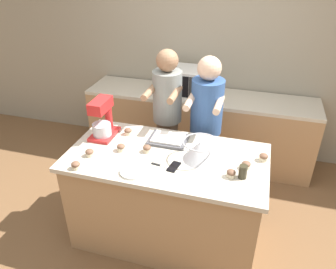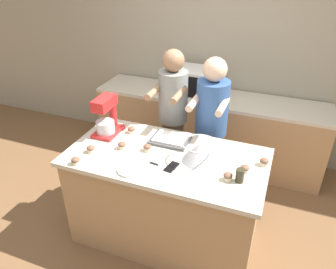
# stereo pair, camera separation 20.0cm
# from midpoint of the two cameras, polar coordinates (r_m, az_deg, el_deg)

# --- Properties ---
(ground_plane) EXTENTS (16.00, 16.00, 0.00)m
(ground_plane) POSITION_cam_midpoint_polar(r_m,az_deg,el_deg) (3.37, 1.50, -16.92)
(ground_plane) COLOR brown
(back_wall) EXTENTS (10.00, 0.06, 2.70)m
(back_wall) POSITION_cam_midpoint_polar(r_m,az_deg,el_deg) (4.19, 10.37, 14.18)
(back_wall) COLOR gray
(back_wall) RESTS_ON ground_plane
(island_counter) EXTENTS (1.69, 0.88, 0.92)m
(island_counter) POSITION_cam_midpoint_polar(r_m,az_deg,el_deg) (3.04, 1.62, -10.93)
(island_counter) COLOR #A87F56
(island_counter) RESTS_ON ground_plane
(back_counter) EXTENTS (2.80, 0.60, 0.89)m
(back_counter) POSITION_cam_midpoint_polar(r_m,az_deg,el_deg) (4.21, 8.26, 1.07)
(back_counter) COLOR #A87F56
(back_counter) RESTS_ON ground_plane
(person_left) EXTENTS (0.31, 0.49, 1.63)m
(person_left) POSITION_cam_midpoint_polar(r_m,az_deg,el_deg) (3.40, 2.51, 2.27)
(person_left) COLOR brown
(person_left) RESTS_ON ground_plane
(person_right) EXTENTS (0.33, 0.50, 1.60)m
(person_right) POSITION_cam_midpoint_polar(r_m,az_deg,el_deg) (3.33, 9.11, 0.69)
(person_right) COLOR brown
(person_right) RESTS_ON ground_plane
(stand_mixer) EXTENTS (0.20, 0.30, 0.37)m
(stand_mixer) POSITION_cam_midpoint_polar(r_m,az_deg,el_deg) (3.04, -8.81, 2.85)
(stand_mixer) COLOR red
(stand_mixer) RESTS_ON island_counter
(mixing_bowl) EXTENTS (0.30, 0.30, 0.17)m
(mixing_bowl) POSITION_cam_midpoint_polar(r_m,az_deg,el_deg) (2.68, 7.66, -2.97)
(mixing_bowl) COLOR #BCBCC1
(mixing_bowl) RESTS_ON island_counter
(baking_tray) EXTENTS (0.34, 0.26, 0.04)m
(baking_tray) POSITION_cam_midpoint_polar(r_m,az_deg,el_deg) (2.95, 2.30, -0.88)
(baking_tray) COLOR #4C4C51
(baking_tray) RESTS_ON island_counter
(microwave_oven) EXTENTS (0.53, 0.40, 0.32)m
(microwave_oven) POSITION_cam_midpoint_polar(r_m,az_deg,el_deg) (4.00, 5.52, 9.24)
(microwave_oven) COLOR silver
(microwave_oven) RESTS_ON back_counter
(cell_phone) EXTENTS (0.09, 0.15, 0.01)m
(cell_phone) POSITION_cam_midpoint_polar(r_m,az_deg,el_deg) (2.62, 2.84, -5.69)
(cell_phone) COLOR black
(cell_phone) RESTS_ON island_counter
(drinking_glass) EXTENTS (0.06, 0.06, 0.11)m
(drinking_glass) POSITION_cam_midpoint_polar(r_m,az_deg,el_deg) (2.53, 14.67, -6.98)
(drinking_glass) COLOR #332D1E
(drinking_glass) RESTS_ON island_counter
(small_plate) EXTENTS (0.20, 0.20, 0.02)m
(small_plate) POSITION_cam_midpoint_polar(r_m,az_deg,el_deg) (2.59, -4.35, -6.17)
(small_plate) COLOR white
(small_plate) RESTS_ON island_counter
(knife) EXTENTS (0.22, 0.05, 0.01)m
(knife) POSITION_cam_midpoint_polar(r_m,az_deg,el_deg) (2.63, 0.78, -5.50)
(knife) COLOR #BCBCC1
(knife) RESTS_ON island_counter
(cupcake_0) EXTENTS (0.07, 0.07, 0.06)m
(cupcake_0) POSITION_cam_midpoint_polar(r_m,az_deg,el_deg) (3.09, -4.56, 0.78)
(cupcake_0) COLOR beige
(cupcake_0) RESTS_ON island_counter
(cupcake_1) EXTENTS (0.07, 0.07, 0.06)m
(cupcake_1) POSITION_cam_midpoint_polar(r_m,az_deg,el_deg) (2.72, -13.79, -4.51)
(cupcake_1) COLOR beige
(cupcake_1) RESTS_ON island_counter
(cupcake_2) EXTENTS (0.07, 0.07, 0.06)m
(cupcake_2) POSITION_cam_midpoint_polar(r_m,az_deg,el_deg) (2.85, -6.04, -1.93)
(cupcake_2) COLOR beige
(cupcake_2) RESTS_ON island_counter
(cupcake_3) EXTENTS (0.07, 0.07, 0.06)m
(cupcake_3) POSITION_cam_midpoint_polar(r_m,az_deg,el_deg) (2.81, -1.58, -2.35)
(cupcake_3) COLOR beige
(cupcake_3) RESTS_ON island_counter
(cupcake_4) EXTENTS (0.07, 0.07, 0.06)m
(cupcake_4) POSITION_cam_midpoint_polar(r_m,az_deg,el_deg) (2.64, 15.35, -5.89)
(cupcake_4) COLOR beige
(cupcake_4) RESTS_ON island_counter
(cupcake_5) EXTENTS (0.07, 0.07, 0.06)m
(cupcake_5) POSITION_cam_midpoint_polar(r_m,az_deg,el_deg) (2.84, -11.35, -2.55)
(cupcake_5) COLOR beige
(cupcake_5) RESTS_ON island_counter
(cupcake_6) EXTENTS (0.07, 0.07, 0.06)m
(cupcake_6) POSITION_cam_midpoint_polar(r_m,az_deg,el_deg) (2.53, 12.65, -7.23)
(cupcake_6) COLOR beige
(cupcake_6) RESTS_ON island_counter
(cupcake_7) EXTENTS (0.07, 0.07, 0.06)m
(cupcake_7) POSITION_cam_midpoint_polar(r_m,az_deg,el_deg) (2.77, 18.40, -4.59)
(cupcake_7) COLOR beige
(cupcake_7) RESTS_ON island_counter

